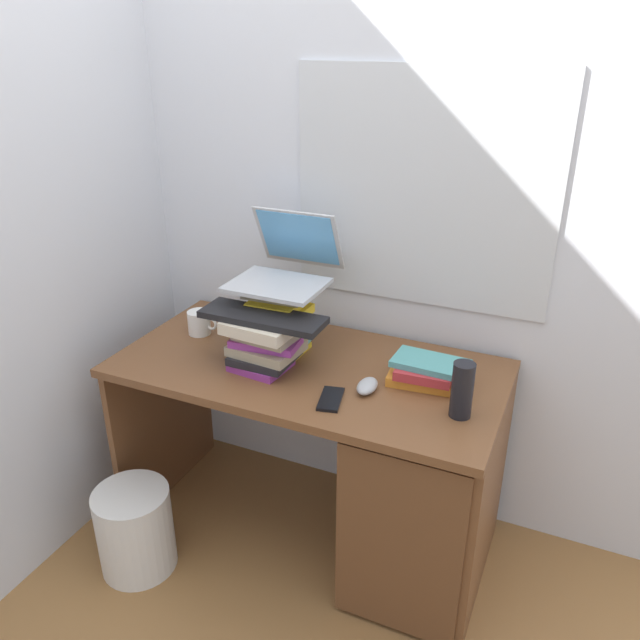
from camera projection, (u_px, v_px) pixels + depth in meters
name	position (u px, v px, depth m)	size (l,w,h in m)	color
ground_plane	(310.00, 529.00, 2.46)	(6.00, 6.00, 0.00)	olive
wall_back	(353.00, 176.00, 2.23)	(6.00, 0.06, 2.60)	silver
wall_left	(92.00, 175.00, 2.23)	(0.05, 6.00, 2.60)	silver
desk	(394.00, 472.00, 2.15)	(1.32, 0.66, 0.73)	brown
book_stack_tall	(277.00, 319.00, 2.21)	(0.25, 0.19, 0.24)	yellow
book_stack_keyboard_riser	(264.00, 343.00, 2.11)	(0.25, 0.21, 0.18)	#8C338C
book_stack_side	(427.00, 372.00, 2.04)	(0.26, 0.18, 0.08)	orange
laptop	(286.00, 265.00, 2.19)	(0.32, 0.35, 0.24)	#B7BABF
keyboard	(263.00, 317.00, 2.07)	(0.42, 0.14, 0.02)	black
computer_mouse	(367.00, 386.00, 2.00)	(0.06, 0.10, 0.04)	#A5A8AD
mug	(200.00, 323.00, 2.37)	(0.12, 0.08, 0.09)	white
water_bottle	(462.00, 390.00, 1.84)	(0.07, 0.07, 0.17)	black
cell_phone	(331.00, 399.00, 1.95)	(0.07, 0.14, 0.01)	black
wastebasket	(135.00, 529.00, 2.24)	(0.27, 0.27, 0.32)	silver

